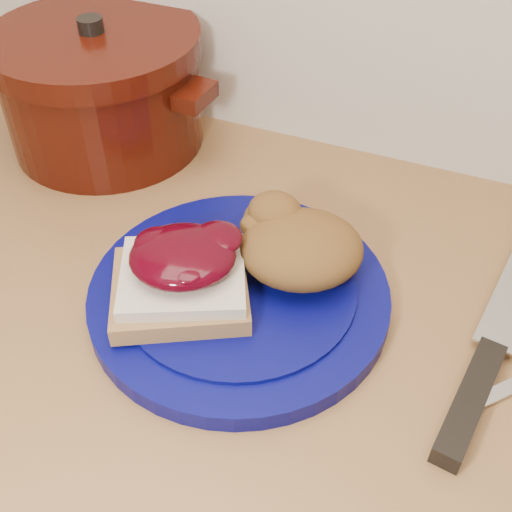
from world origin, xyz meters
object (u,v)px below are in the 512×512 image
at_px(chef_knife, 486,362).
at_px(pepper_grinder, 79,109).
at_px(dutch_oven, 102,88).
at_px(plate, 239,295).

bearing_deg(chef_knife, pepper_grinder, 81.80).
relative_size(dutch_oven, pepper_grinder, 2.50).
bearing_deg(chef_knife, plate, 100.71).
distance_m(chef_knife, pepper_grinder, 0.56).
bearing_deg(pepper_grinder, plate, -30.15).
height_order(plate, dutch_oven, dutch_oven).
xyz_separation_m(dutch_oven, pepper_grinder, (-0.01, -0.04, -0.01)).
distance_m(chef_knife, dutch_oven, 0.56).
relative_size(plate, chef_knife, 0.84).
bearing_deg(plate, chef_knife, 2.12).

